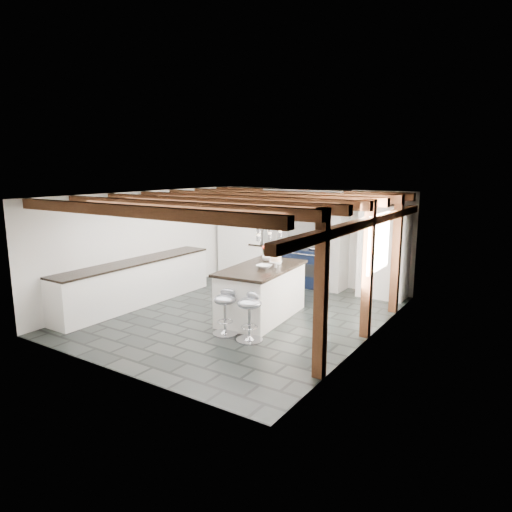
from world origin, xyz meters
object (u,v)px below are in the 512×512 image
Objects in this scene: range_cooker at (304,266)px; bar_stool_far at (225,307)px; kitchen_island at (262,292)px; bar_stool_near at (250,311)px.

bar_stool_far is (0.39, -3.69, 0.03)m from range_cooker.
bar_stool_near is at bearing -71.75° from kitchen_island.
bar_stool_near is 0.51m from bar_stool_far.
kitchen_island reaches higher than bar_stool_far.
bar_stool_far is at bearing -167.44° from bar_stool_near.
range_cooker reaches higher than bar_stool_near.
bar_stool_near reaches higher than bar_stool_far.
kitchen_island reaches higher than bar_stool_near.
range_cooker is 3.81m from bar_stool_near.
bar_stool_far is (-0.04, -1.10, -0.01)m from kitchen_island.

